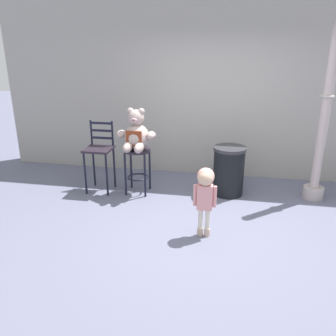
{
  "coord_description": "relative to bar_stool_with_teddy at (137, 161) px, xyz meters",
  "views": [
    {
      "loc": [
        0.32,
        -4.0,
        2.24
      ],
      "look_at": [
        -0.52,
        0.48,
        0.61
      ],
      "focal_mm": 37.17,
      "sensor_mm": 36.0,
      "label": 1
    }
  ],
  "objects": [
    {
      "name": "ground_plane",
      "position": [
        1.1,
        -0.96,
        -0.52
      ],
      "size": [
        24.0,
        24.0,
        0.0
      ],
      "primitive_type": "plane",
      "color": "slate"
    },
    {
      "name": "building_wall",
      "position": [
        1.1,
        1.19,
        1.08
      ],
      "size": [
        7.68,
        0.3,
        3.2
      ],
      "primitive_type": "cube",
      "color": "#9D9993",
      "rests_on": "ground_plane"
    },
    {
      "name": "lamppost",
      "position": [
        2.7,
        0.28,
        0.53
      ],
      "size": [
        0.31,
        0.31,
        2.67
      ],
      "color": "#AB9F9E",
      "rests_on": "ground_plane"
    },
    {
      "name": "teddy_bear",
      "position": [
        0.0,
        -0.03,
        0.43
      ],
      "size": [
        0.6,
        0.54,
        0.63
      ],
      "color": "#AE9992",
      "rests_on": "bar_stool_with_teddy"
    },
    {
      "name": "child_walking",
      "position": [
        1.15,
        -1.15,
        0.12
      ],
      "size": [
        0.28,
        0.22,
        0.88
      ],
      "rotation": [
        0.0,
        0.0,
        0.69
      ],
      "color": "#C5AA94",
      "rests_on": "ground_plane"
    },
    {
      "name": "trash_bin",
      "position": [
        1.41,
        0.2,
        -0.14
      ],
      "size": [
        0.5,
        0.5,
        0.77
      ],
      "color": "black",
      "rests_on": "ground_plane"
    },
    {
      "name": "bar_chair_empty",
      "position": [
        -0.61,
        -0.02,
        0.12
      ],
      "size": [
        0.41,
        0.41,
        1.11
      ],
      "color": "black",
      "rests_on": "ground_plane"
    },
    {
      "name": "bar_stool_with_teddy",
      "position": [
        0.0,
        0.0,
        0.0
      ],
      "size": [
        0.41,
        0.41,
        0.72
      ],
      "color": "black",
      "rests_on": "ground_plane"
    }
  ]
}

